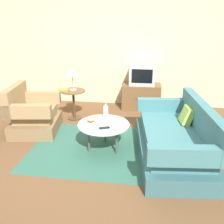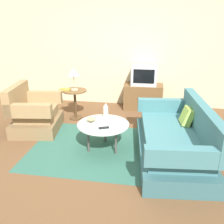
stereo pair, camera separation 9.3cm
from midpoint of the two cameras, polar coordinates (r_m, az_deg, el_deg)
The scene contains 15 objects.
ground_plane at distance 3.95m, azimuth -2.93°, elevation -8.84°, with size 16.00×16.00×0.00m, color brown.
back_wall at distance 5.86m, azimuth 2.02°, elevation 14.93°, with size 9.00×0.12×2.70m, color #CCB78E.
area_rug at distance 3.98m, azimuth -1.34°, elevation -8.61°, with size 2.34×1.74×0.00m, color #2D5B4C.
armchair at distance 4.71m, azimuth -17.50°, elevation -0.64°, with size 0.93×1.02×0.87m.
couch at distance 3.75m, azimuth 15.46°, elevation -6.55°, with size 1.14×1.98×0.84m.
coffee_table at distance 3.80m, azimuth -1.40°, elevation -3.30°, with size 0.82×0.82×0.44m.
side_table at distance 5.04m, azimuth -8.26°, elevation 3.24°, with size 0.49×0.49×0.62m.
tv_stand at distance 5.68m, azimuth 7.85°, elevation 3.62°, with size 0.87×0.51×0.58m.
television at distance 5.57m, azimuth 8.11°, elevation 8.57°, with size 0.57×0.43×0.42m.
table_lamp at distance 4.92m, azimuth -8.57°, elevation 9.19°, with size 0.24×0.24×0.45m.
vase at distance 3.93m, azimuth -0.83°, elevation 0.16°, with size 0.08×0.08×0.27m.
mug at distance 3.76m, azimuth -1.22°, elevation -2.22°, with size 0.14×0.09×0.09m.
bowl at distance 3.84m, azimuth -4.27°, elevation -2.00°, with size 0.16×0.16×0.06m.
tv_remote_dark at distance 3.62m, azimuth -1.25°, elevation -3.74°, with size 0.16×0.11×0.02m.
book at distance 5.02m, azimuth -10.51°, elevation 5.28°, with size 0.22×0.14×0.03m.
Camera 2 is at (0.81, -3.34, 1.96)m, focal length 38.55 mm.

